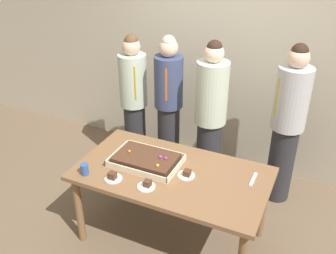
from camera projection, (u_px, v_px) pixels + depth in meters
ground_plane at (171, 236)px, 3.68m from camera, size 12.00×12.00×0.00m
interior_back_panel at (231, 42)px, 4.23m from camera, size 8.00×0.12×3.00m
party_table at (172, 180)px, 3.36m from camera, size 1.68×0.93×0.76m
sheet_cake at (146, 160)px, 3.42m from camera, size 0.61×0.42×0.10m
plated_slice_near_left at (113, 177)px, 3.21m from camera, size 0.15×0.15×0.07m
plated_slice_near_right at (147, 185)px, 3.12m from camera, size 0.15×0.15×0.06m
plated_slice_far_left at (187, 174)px, 3.26m from camera, size 0.15×0.15×0.06m
drink_cup_nearest at (85, 169)px, 3.27m from camera, size 0.07×0.07×0.10m
cake_server_utensil at (253, 179)px, 3.22m from camera, size 0.03×0.20×0.01m
person_serving_front at (169, 107)px, 4.17m from camera, size 0.31×0.31×1.69m
person_green_shirt_behind at (287, 124)px, 3.80m from camera, size 0.34×0.34×1.73m
person_striped_tie_right at (210, 119)px, 3.91m from camera, size 0.33×0.33×1.72m
person_left_edge_reaching at (134, 102)px, 4.36m from camera, size 0.31×0.31×1.64m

